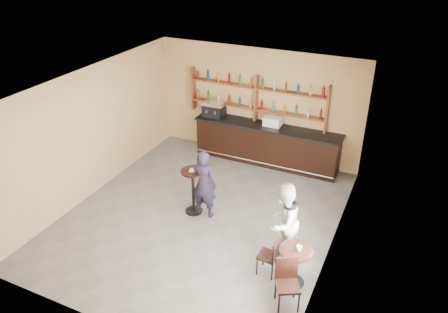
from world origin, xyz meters
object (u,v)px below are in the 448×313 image
at_px(espresso_machine, 214,109).
at_px(patron_second, 283,222).
at_px(pedestal_table, 193,191).
at_px(bar_counter, 266,144).
at_px(chair_south, 288,285).
at_px(man_main, 204,184).
at_px(chair_west, 268,255).
at_px(cafe_table, 295,266).
at_px(pastry_case, 273,122).

height_order(espresso_machine, patron_second, patron_second).
bearing_deg(pedestal_table, espresso_machine, 107.28).
distance_m(bar_counter, espresso_machine, 1.83).
bearing_deg(chair_south, patron_second, 83.86).
distance_m(pedestal_table, man_main, 0.40).
relative_size(chair_west, chair_south, 0.90).
bearing_deg(patron_second, espresso_machine, -126.96).
bearing_deg(chair_west, cafe_table, 87.97).
bearing_deg(chair_south, bar_counter, 84.90).
relative_size(espresso_machine, man_main, 0.37).
xyz_separation_m(man_main, chair_west, (2.02, -1.23, -0.41)).
bearing_deg(man_main, pastry_case, -100.72).
distance_m(bar_counter, cafe_table, 4.86).
height_order(man_main, cafe_table, man_main).
distance_m(pastry_case, man_main, 3.15).
bearing_deg(bar_counter, man_main, -97.63).
height_order(bar_counter, chair_south, bar_counter).
xyz_separation_m(bar_counter, espresso_machine, (-1.65, 0.00, 0.79)).
bearing_deg(espresso_machine, man_main, -62.87).
bearing_deg(patron_second, chair_south, 34.19).
bearing_deg(chair_west, espresso_machine, -139.59).
xyz_separation_m(pedestal_table, man_main, (0.29, 0.00, 0.28)).
bearing_deg(patron_second, cafe_table, 48.29).
xyz_separation_m(cafe_table, patron_second, (-0.47, 0.62, 0.46)).
bearing_deg(pastry_case, bar_counter, 170.11).
distance_m(espresso_machine, chair_west, 5.48).
xyz_separation_m(pastry_case, pedestal_table, (-0.85, -3.07, -0.72)).
height_order(espresso_machine, cafe_table, espresso_machine).
bearing_deg(pastry_case, chair_south, -77.28).
bearing_deg(pedestal_table, bar_counter, 77.20).
bearing_deg(espresso_machine, pedestal_table, -67.63).
relative_size(espresso_machine, patron_second, 0.36).
distance_m(espresso_machine, cafe_table, 5.86).
height_order(bar_counter, man_main, man_main).
relative_size(pastry_case, chair_south, 0.52).
relative_size(bar_counter, pastry_case, 8.58).
bearing_deg(chair_west, pedestal_table, -114.75).
height_order(pedestal_table, cafe_table, pedestal_table).
xyz_separation_m(chair_south, patron_second, (-0.52, 1.22, 0.39)).
relative_size(man_main, chair_west, 1.96).
xyz_separation_m(pastry_case, cafe_table, (2.01, -4.34, -0.89)).
distance_m(espresso_machine, man_main, 3.35).
height_order(pedestal_table, chair_south, pedestal_table).
relative_size(pedestal_table, cafe_table, 1.41).
bearing_deg(cafe_table, bar_counter, 116.46).
relative_size(pedestal_table, patron_second, 0.65).
distance_m(pastry_case, chair_west, 4.62).
bearing_deg(pedestal_table, pastry_case, 74.51).
bearing_deg(man_main, pedestal_table, 0.29).
bearing_deg(pedestal_table, chair_south, -32.78).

